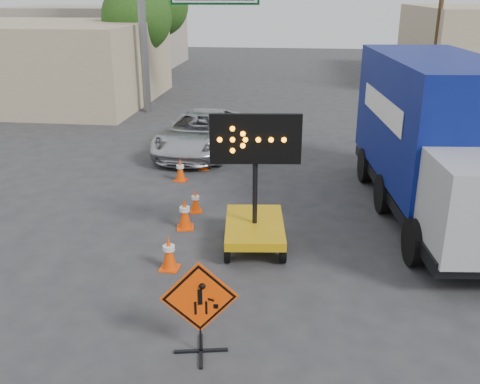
% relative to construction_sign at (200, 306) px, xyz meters
% --- Properties ---
extents(ground, '(100.00, 100.00, 0.00)m').
position_rel_construction_sign_xyz_m(ground, '(0.44, -0.10, -0.86)').
color(ground, '#2D2D30').
rests_on(ground, ground).
extents(curb_right, '(0.40, 60.00, 0.12)m').
position_rel_construction_sign_xyz_m(curb_right, '(7.64, 14.90, -0.80)').
color(curb_right, gray).
rests_on(curb_right, ground).
extents(storefront_left_near, '(14.00, 10.00, 4.00)m').
position_rel_construction_sign_xyz_m(storefront_left_near, '(-13.56, 19.90, 1.14)').
color(storefront_left_near, tan).
rests_on(storefront_left_near, ground).
extents(storefront_left_far, '(12.00, 10.00, 4.40)m').
position_rel_construction_sign_xyz_m(storefront_left_far, '(-14.56, 33.90, 1.34)').
color(storefront_left_far, '#AB9F8E').
rests_on(storefront_left_far, ground).
extents(highway_gantry, '(6.18, 0.38, 6.90)m').
position_rel_construction_sign_xyz_m(highway_gantry, '(-3.99, 17.85, 4.21)').
color(highway_gantry, slate).
rests_on(highway_gantry, ground).
extents(utility_pole_far, '(1.80, 0.26, 9.00)m').
position_rel_construction_sign_xyz_m(utility_pole_far, '(8.44, 23.90, 3.82)').
color(utility_pole_far, '#4D3921').
rests_on(utility_pole_far, ground).
extents(tree_left_near, '(3.71, 3.71, 6.03)m').
position_rel_construction_sign_xyz_m(tree_left_near, '(-7.56, 21.90, 3.30)').
color(tree_left_near, '#4D3921').
rests_on(tree_left_near, ground).
extents(tree_left_far, '(4.10, 4.10, 6.66)m').
position_rel_construction_sign_xyz_m(tree_left_far, '(-8.56, 29.90, 3.73)').
color(tree_left_far, '#4D3921').
rests_on(tree_left_far, ground).
extents(construction_sign, '(1.21, 0.87, 1.63)m').
position_rel_construction_sign_xyz_m(construction_sign, '(0.00, 0.00, 0.00)').
color(construction_sign, black).
rests_on(construction_sign, ground).
extents(arrow_board, '(1.95, 2.29, 3.08)m').
position_rel_construction_sign_xyz_m(arrow_board, '(0.49, 3.93, -0.18)').
color(arrow_board, '#C4940A').
rests_on(arrow_board, ground).
extents(pickup_truck, '(2.86, 5.40, 1.45)m').
position_rel_construction_sign_xyz_m(pickup_truck, '(-2.19, 11.31, -0.14)').
color(pickup_truck, silver).
rests_on(pickup_truck, ground).
extents(box_truck, '(3.26, 8.52, 3.95)m').
position_rel_construction_sign_xyz_m(box_truck, '(4.84, 6.42, 0.93)').
color(box_truck, black).
rests_on(box_truck, ground).
extents(cone_a, '(0.41, 0.41, 0.77)m').
position_rel_construction_sign_xyz_m(cone_a, '(-1.17, 2.64, -0.48)').
color(cone_a, '#FF4505').
rests_on(cone_a, ground).
extents(cone_b, '(0.48, 0.48, 0.80)m').
position_rel_construction_sign_xyz_m(cone_b, '(-1.29, 4.70, -0.46)').
color(cone_b, '#FF4505').
rests_on(cone_b, ground).
extents(cone_c, '(0.42, 0.42, 0.63)m').
position_rel_construction_sign_xyz_m(cone_c, '(-1.24, 5.76, -0.55)').
color(cone_c, '#FF4505').
rests_on(cone_c, ground).
extents(cone_d, '(0.42, 0.42, 0.71)m').
position_rel_construction_sign_xyz_m(cone_d, '(-2.20, 8.14, -0.51)').
color(cone_d, '#FF4505').
rests_on(cone_d, ground).
extents(cone_e, '(0.38, 0.38, 0.68)m').
position_rel_construction_sign_xyz_m(cone_e, '(-1.71, 9.35, -0.53)').
color(cone_e, '#FF4505').
rests_on(cone_e, ground).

